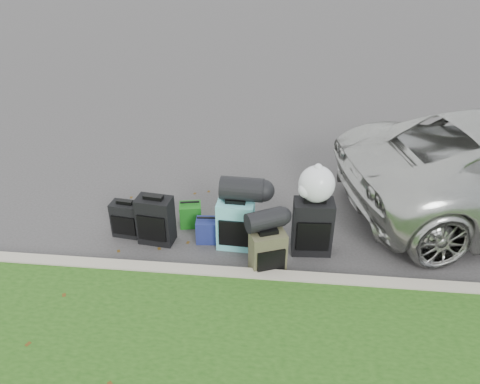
# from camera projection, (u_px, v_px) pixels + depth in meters

# --- Properties ---
(ground) EXTENTS (120.00, 120.00, 0.00)m
(ground) POSITION_uv_depth(u_px,v_px,m) (246.00, 234.00, 6.51)
(ground) COLOR #383535
(ground) RESTS_ON ground
(curb) EXTENTS (120.00, 0.18, 0.15)m
(curb) POSITION_uv_depth(u_px,v_px,m) (238.00, 277.00, 5.62)
(curb) COLOR #9E937F
(curb) RESTS_ON ground
(suitcase_small_black) EXTENTS (0.43, 0.27, 0.50)m
(suitcase_small_black) POSITION_uv_depth(u_px,v_px,m) (127.00, 219.00, 6.37)
(suitcase_small_black) COLOR black
(suitcase_small_black) RESTS_ON ground
(suitcase_large_black_left) EXTENTS (0.49, 0.33, 0.66)m
(suitcase_large_black_left) POSITION_uv_depth(u_px,v_px,m) (156.00, 220.00, 6.21)
(suitcase_large_black_left) COLOR black
(suitcase_large_black_left) RESTS_ON ground
(suitcase_olive) EXTENTS (0.48, 0.39, 0.58)m
(suitcase_olive) POSITION_uv_depth(u_px,v_px,m) (268.00, 253.00, 5.67)
(suitcase_olive) COLOR #393723
(suitcase_olive) RESTS_ON ground
(suitcase_teal) EXTENTS (0.49, 0.30, 0.68)m
(suitcase_teal) POSITION_uv_depth(u_px,v_px,m) (236.00, 225.00, 6.10)
(suitcase_teal) COLOR teal
(suitcase_teal) RESTS_ON ground
(suitcase_large_black_right) EXTENTS (0.52, 0.33, 0.75)m
(suitcase_large_black_right) POSITION_uv_depth(u_px,v_px,m) (312.00, 227.00, 5.99)
(suitcase_large_black_right) COLOR black
(suitcase_large_black_right) RESTS_ON ground
(tote_green) EXTENTS (0.34, 0.29, 0.34)m
(tote_green) POSITION_uv_depth(u_px,v_px,m) (191.00, 215.00, 6.62)
(tote_green) COLOR #186717
(tote_green) RESTS_ON ground
(tote_navy) EXTENTS (0.32, 0.26, 0.32)m
(tote_navy) POSITION_uv_depth(u_px,v_px,m) (208.00, 230.00, 6.30)
(tote_navy) COLOR navy
(tote_navy) RESTS_ON ground
(duffel_left) EXTENTS (0.52, 0.43, 0.25)m
(duffel_left) POSITION_uv_depth(u_px,v_px,m) (265.00, 220.00, 5.55)
(duffel_left) COLOR black
(duffel_left) RESTS_ON suitcase_olive
(duffel_right) EXTENTS (0.56, 0.34, 0.31)m
(duffel_right) POSITION_uv_depth(u_px,v_px,m) (242.00, 189.00, 5.93)
(duffel_right) COLOR black
(duffel_right) RESTS_ON suitcase_teal
(trash_bag) EXTENTS (0.45, 0.45, 0.45)m
(trash_bag) POSITION_uv_depth(u_px,v_px,m) (317.00, 184.00, 5.73)
(trash_bag) COLOR white
(trash_bag) RESTS_ON suitcase_large_black_right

